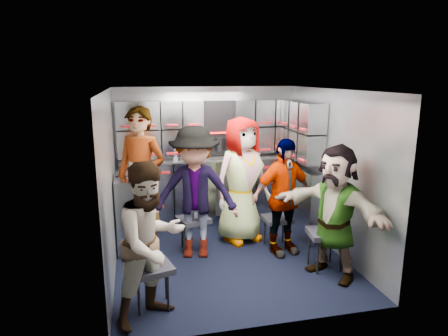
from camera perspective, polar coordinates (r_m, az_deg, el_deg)
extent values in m
plane|color=black|center=(5.25, 0.62, -12.46)|extent=(3.00, 3.00, 0.00)
cube|color=gray|center=(6.33, -2.49, 2.00)|extent=(2.80, 0.04, 2.10)
cube|color=gray|center=(4.78, -15.93, -2.16)|extent=(0.04, 3.00, 2.10)
cube|color=gray|center=(5.38, 15.31, -0.43)|extent=(0.04, 3.00, 2.10)
cube|color=silver|center=(4.74, 0.68, 11.10)|extent=(2.80, 3.00, 0.02)
cube|color=#999EA8|center=(6.26, -2.10, -3.35)|extent=(2.68, 0.38, 0.99)
cube|color=#999EA8|center=(5.46, -13.07, -6.16)|extent=(0.38, 0.76, 0.99)
cube|color=#B9BBC1|center=(6.13, -2.14, 1.31)|extent=(2.68, 0.42, 0.03)
cube|color=#999EA8|center=(6.11, -2.28, 5.79)|extent=(2.68, 0.28, 0.82)
cube|color=#999EA8|center=(5.86, 11.08, 5.24)|extent=(0.28, 1.00, 0.82)
cube|color=#999EA8|center=(5.98, 11.05, -4.33)|extent=(0.28, 1.20, 1.00)
cube|color=#A40E17|center=(5.97, -1.77, -0.34)|extent=(2.60, 0.02, 0.03)
cube|color=black|center=(4.09, -10.26, -13.92)|extent=(0.46, 0.44, 0.06)
cylinder|color=black|center=(4.09, -12.10, -17.52)|extent=(0.02, 0.02, 0.40)
cylinder|color=black|center=(4.10, -8.00, -17.29)|extent=(0.02, 0.02, 0.40)
cylinder|color=black|center=(4.30, -12.15, -15.91)|extent=(0.02, 0.02, 0.40)
cylinder|color=black|center=(4.31, -8.29, -15.70)|extent=(0.02, 0.02, 0.40)
cube|color=black|center=(5.30, -4.39, -7.36)|extent=(0.47, 0.45, 0.06)
cylinder|color=black|center=(5.25, -5.68, -10.15)|extent=(0.02, 0.02, 0.40)
cylinder|color=black|center=(5.29, -2.64, -9.92)|extent=(0.02, 0.02, 0.40)
cylinder|color=black|center=(5.47, -6.00, -9.18)|extent=(0.02, 0.02, 0.40)
cylinder|color=black|center=(5.51, -3.09, -8.97)|extent=(0.02, 0.02, 0.40)
cube|color=black|center=(5.76, 2.03, -5.30)|extent=(0.51, 0.50, 0.06)
cylinder|color=black|center=(5.69, 0.87, -8.06)|extent=(0.03, 0.03, 0.43)
cylinder|color=black|center=(5.76, 3.79, -7.81)|extent=(0.03, 0.03, 0.43)
cylinder|color=black|center=(5.92, 0.28, -7.19)|extent=(0.03, 0.03, 0.43)
cylinder|color=black|center=(5.99, 3.09, -6.96)|extent=(0.03, 0.03, 0.43)
cube|color=black|center=(5.41, 7.59, -7.23)|extent=(0.37, 0.35, 0.06)
cylinder|color=black|center=(5.35, 6.60, -9.85)|extent=(0.02, 0.02, 0.38)
cylinder|color=black|center=(5.44, 9.27, -9.55)|extent=(0.02, 0.02, 0.38)
cylinder|color=black|center=(5.55, 5.83, -8.97)|extent=(0.02, 0.02, 0.38)
cylinder|color=black|center=(5.63, 8.40, -8.70)|extent=(0.02, 0.02, 0.38)
cube|color=black|center=(4.93, 14.32, -9.06)|extent=(0.45, 0.43, 0.06)
cylinder|color=black|center=(4.86, 13.26, -12.32)|extent=(0.03, 0.03, 0.42)
cylinder|color=black|center=(4.98, 16.37, -11.82)|extent=(0.03, 0.03, 0.42)
cylinder|color=black|center=(5.06, 12.01, -11.17)|extent=(0.03, 0.03, 0.42)
cylinder|color=black|center=(5.18, 15.01, -10.74)|extent=(0.03, 0.03, 0.42)
imported|color=black|center=(5.27, -11.75, -1.67)|extent=(0.83, 0.76, 1.89)
imported|color=black|center=(3.78, -10.34, -10.46)|extent=(0.94, 0.90, 1.53)
imported|color=black|center=(4.99, -4.17, -3.55)|extent=(1.19, 0.84, 1.68)
imported|color=black|center=(5.47, 2.54, -1.72)|extent=(0.99, 0.81, 1.73)
imported|color=black|center=(5.14, 8.41, -4.14)|extent=(0.94, 0.56, 1.51)
imported|color=black|center=(4.67, 15.54, -6.07)|extent=(1.09, 1.47, 1.54)
cylinder|color=white|center=(5.98, -6.99, 2.35)|extent=(0.07, 0.07, 0.26)
cylinder|color=white|center=(6.00, -5.20, 2.29)|extent=(0.07, 0.07, 0.23)
cylinder|color=white|center=(6.36, 7.96, 2.84)|extent=(0.06, 0.06, 0.24)
cylinder|color=beige|center=(5.96, -11.58, 1.30)|extent=(0.09, 0.09, 0.09)
cylinder|color=beige|center=(6.41, 9.02, 2.22)|extent=(0.08, 0.08, 0.09)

